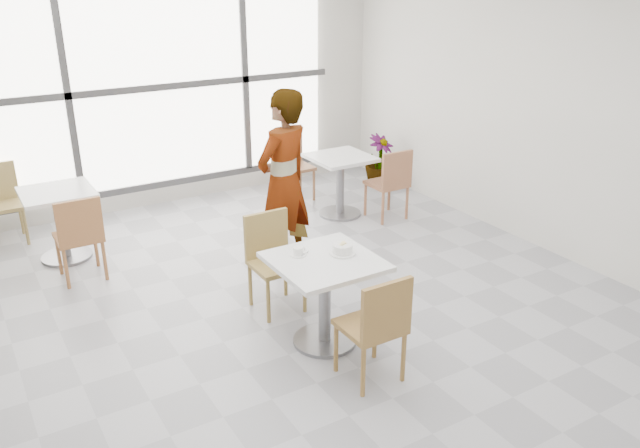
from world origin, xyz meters
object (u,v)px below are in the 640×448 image
bg_table_right (340,177)px  plant_right (380,161)px  person (284,183)px  bg_chair_right_far (292,161)px  chair_near (377,323)px  bg_chair_left_far (0,198)px  coffee_cup (298,252)px  bg_table_left (60,215)px  main_table (325,285)px  oatmeal_bowl (343,249)px  bg_chair_right_near (391,180)px  chair_far (272,255)px  bg_chair_left_near (79,233)px

bg_table_right → plant_right: bearing=30.9°
person → bg_chair_right_far: (1.09, 1.84, -0.41)m
chair_near → bg_chair_left_far: size_ratio=1.00×
coffee_cup → bg_table_right: 2.86m
chair_near → bg_table_left: 3.78m
main_table → plant_right: (2.73, 3.01, -0.16)m
oatmeal_bowl → bg_table_right: oatmeal_bowl is taller
main_table → bg_chair_left_far: bearing=118.4°
bg_table_right → bg_chair_left_far: size_ratio=0.86×
bg_chair_right_near → plant_right: bearing=-120.1°
bg_table_right → bg_chair_left_far: bg_chair_left_far is taller
main_table → bg_chair_left_far: (-1.96, 3.64, -0.02)m
oatmeal_bowl → plant_right: 3.95m
oatmeal_bowl → coffee_cup: (-0.31, 0.16, -0.01)m
chair_near → bg_table_left: size_ratio=1.16×
oatmeal_bowl → bg_table_right: bearing=57.6°
chair_near → person: bearing=-99.5°
chair_near → plant_right: (2.69, 3.66, -0.14)m
person → plant_right: bearing=-167.3°
chair_far → coffee_cup: chair_far is taller
coffee_cup → bg_table_right: size_ratio=0.21×
person → bg_chair_left_far: bearing=-65.4°
bg_chair_left_near → person: bearing=157.2°
bg_table_right → bg_chair_right_far: bg_chair_right_far is taller
chair_near → person: size_ratio=0.48×
person → bg_chair_right_far: bearing=-142.4°
person → plant_right: (2.35, 1.61, -0.55)m
person → bg_table_right: person is taller
chair_near → coffee_cup: chair_near is taller
plant_right → person: bearing=-145.6°
bg_chair_right_near → plant_right: size_ratio=1.20×
bg_chair_left_near → plant_right: 4.25m
oatmeal_bowl → chair_far: bearing=108.2°
bg_table_left → bg_chair_right_near: 3.70m
person → bg_chair_right_far: person is taller
bg_chair_left_far → bg_chair_right_far: size_ratio=1.00×
chair_far → bg_table_left: bearing=125.0°
person → bg_chair_right_far: 2.18m
bg_chair_right_far → bg_chair_left_near: bearing=-159.6°
bg_chair_right_near → oatmeal_bowl: bearing=44.7°
chair_near → bg_table_right: (1.63, 3.03, -0.01)m
bg_chair_right_near → bg_table_right: bearing=-46.0°
chair_near → oatmeal_bowl: (0.13, 0.67, 0.29)m
chair_near → bg_chair_right_near: (2.06, 2.58, 0.00)m
main_table → coffee_cup: 0.34m
bg_table_left → bg_chair_left_far: bearing=119.5°
bg_table_left → bg_chair_left_near: bearing=-85.0°
bg_chair_left_near → bg_chair_right_far: same height
person → bg_chair_left_far: (-2.35, 2.24, -0.41)m
chair_far → person: person is taller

